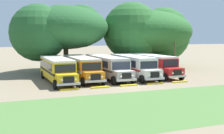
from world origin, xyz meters
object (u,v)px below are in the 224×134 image
(utility_pole, at_px, (175,45))
(parked_bus_slot_0, at_px, (57,69))
(parked_bus_slot_3, at_px, (133,65))
(parked_bus_slot_2, at_px, (107,66))
(parked_bus_slot_1, at_px, (81,67))
(secondary_tree, at_px, (146,33))
(broad_shade_tree, at_px, (61,28))
(parked_bus_slot_4, at_px, (152,64))

(utility_pole, bearing_deg, parked_bus_slot_0, -168.58)
(parked_bus_slot_3, bearing_deg, parked_bus_slot_2, -95.49)
(parked_bus_slot_1, height_order, parked_bus_slot_3, same)
(secondary_tree, distance_m, utility_pole, 7.21)
(parked_bus_slot_1, height_order, parked_bus_slot_2, same)
(parked_bus_slot_1, bearing_deg, parked_bus_slot_3, 84.36)
(broad_shade_tree, relative_size, secondary_tree, 0.87)
(parked_bus_slot_1, bearing_deg, parked_bus_slot_2, 83.61)
(broad_shade_tree, bearing_deg, utility_pole, -20.15)
(parked_bus_slot_4, bearing_deg, secondary_tree, 153.96)
(parked_bus_slot_1, relative_size, broad_shade_tree, 0.75)
(parked_bus_slot_1, xyz_separation_m, utility_pole, (15.54, 2.98, 2.39))
(parked_bus_slot_4, height_order, utility_pole, utility_pole)
(parked_bus_slot_3, relative_size, broad_shade_tree, 0.75)
(parked_bus_slot_1, bearing_deg, parked_bus_slot_0, -74.67)
(parked_bus_slot_0, xyz_separation_m, secondary_tree, (17.51, 10.63, 4.29))
(parked_bus_slot_0, distance_m, secondary_tree, 20.93)
(parked_bus_slot_0, height_order, secondary_tree, secondary_tree)
(parked_bus_slot_0, relative_size, parked_bus_slot_1, 1.00)
(parked_bus_slot_0, xyz_separation_m, parked_bus_slot_3, (9.87, -0.01, 0.00))
(parked_bus_slot_3, relative_size, parked_bus_slot_4, 1.00)
(parked_bus_slot_1, height_order, broad_shade_tree, broad_shade_tree)
(parked_bus_slot_1, height_order, secondary_tree, secondary_tree)
(parked_bus_slot_1, relative_size, parked_bus_slot_4, 1.00)
(parked_bus_slot_2, distance_m, parked_bus_slot_4, 6.65)
(parked_bus_slot_0, xyz_separation_m, broad_shade_tree, (2.68, 9.67, 4.93))
(parked_bus_slot_2, bearing_deg, parked_bus_slot_1, -98.61)
(parked_bus_slot_1, xyz_separation_m, broad_shade_tree, (-0.50, 8.87, 4.93))
(parked_bus_slot_4, bearing_deg, parked_bus_slot_3, -80.63)
(parked_bus_slot_1, xyz_separation_m, parked_bus_slot_3, (6.69, -0.81, 0.00))
(broad_shade_tree, bearing_deg, parked_bus_slot_1, -86.77)
(parked_bus_slot_4, bearing_deg, utility_pole, 117.08)
(parked_bus_slot_0, height_order, parked_bus_slot_3, same)
(parked_bus_slot_3, bearing_deg, secondary_tree, 145.01)
(parked_bus_slot_0, bearing_deg, parked_bus_slot_3, 90.83)
(parked_bus_slot_0, relative_size, broad_shade_tree, 0.75)
(parked_bus_slot_2, xyz_separation_m, secondary_tree, (11.12, 10.26, 4.29))
(parked_bus_slot_0, distance_m, broad_shade_tree, 11.18)
(parked_bus_slot_3, xyz_separation_m, parked_bus_slot_4, (3.16, 0.63, 0.00))
(utility_pole, bearing_deg, secondary_tree, 100.07)
(parked_bus_slot_2, distance_m, utility_pole, 13.02)
(broad_shade_tree, relative_size, utility_pole, 1.95)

